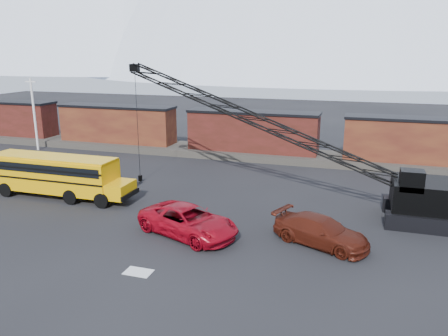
# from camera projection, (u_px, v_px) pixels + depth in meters

# --- Properties ---
(ground) EXTENTS (160.00, 160.00, 0.00)m
(ground) POSITION_uv_depth(u_px,v_px,m) (163.00, 239.00, 25.90)
(ground) COLOR black
(ground) RESTS_ON ground
(gravel_berm) EXTENTS (120.00, 5.00, 0.70)m
(gravel_berm) POSITION_uv_depth(u_px,v_px,m) (252.00, 154.00, 46.07)
(gravel_berm) COLOR #433E37
(gravel_berm) RESTS_ON ground
(boxcar_west_far) EXTENTS (13.70, 3.10, 4.17)m
(boxcar_west_far) POSITION_uv_depth(u_px,v_px,m) (5.00, 118.00, 54.75)
(boxcar_west_far) COLOR #541A17
(boxcar_west_far) RESTS_ON gravel_berm
(boxcar_west_near) EXTENTS (13.70, 3.10, 4.17)m
(boxcar_west_near) POSITION_uv_depth(u_px,v_px,m) (117.00, 124.00, 50.10)
(boxcar_west_near) COLOR #411612
(boxcar_west_near) RESTS_ON gravel_berm
(boxcar_mid) EXTENTS (13.70, 3.10, 4.17)m
(boxcar_mid) POSITION_uv_depth(u_px,v_px,m) (253.00, 131.00, 45.45)
(boxcar_mid) COLOR #541A17
(boxcar_mid) RESTS_ON gravel_berm
(boxcar_east_near) EXTENTS (13.70, 3.10, 4.17)m
(boxcar_east_near) POSITION_uv_depth(u_px,v_px,m) (419.00, 140.00, 40.80)
(boxcar_east_near) COLOR #411612
(boxcar_east_near) RESTS_ON gravel_berm
(utility_pole) EXTENTS (1.40, 0.24, 8.00)m
(utility_pole) POSITION_uv_depth(u_px,v_px,m) (34.00, 113.00, 48.38)
(utility_pole) COLOR silver
(utility_pole) RESTS_ON ground
(snow_patch) EXTENTS (1.40, 0.90, 0.02)m
(snow_patch) POSITION_uv_depth(u_px,v_px,m) (138.00, 272.00, 22.07)
(snow_patch) COLOR silver
(snow_patch) RESTS_ON ground
(school_bus) EXTENTS (11.65, 2.65, 3.19)m
(school_bus) POSITION_uv_depth(u_px,v_px,m) (58.00, 174.00, 33.03)
(school_bus) COLOR #DE9E04
(school_bus) RESTS_ON ground
(red_pickup) EXTENTS (7.11, 5.11, 1.80)m
(red_pickup) POSITION_uv_depth(u_px,v_px,m) (188.00, 221.00, 26.33)
(red_pickup) COLOR #9E0716
(red_pickup) RESTS_ON ground
(maroon_suv) EXTENTS (6.11, 4.31, 1.64)m
(maroon_suv) POSITION_uv_depth(u_px,v_px,m) (321.00, 231.00, 25.04)
(maroon_suv) COLOR #48170C
(maroon_suv) RESTS_ON ground
(crawler_crane) EXTENTS (25.49, 5.15, 10.04)m
(crawler_crane) POSITION_uv_depth(u_px,v_px,m) (266.00, 125.00, 31.40)
(crawler_crane) COLOR black
(crawler_crane) RESTS_ON ground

